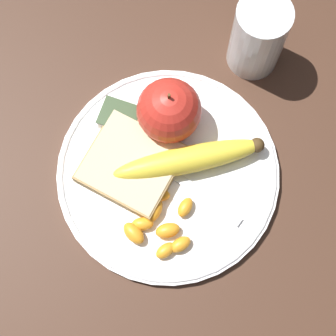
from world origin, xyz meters
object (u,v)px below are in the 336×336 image
juice_glass (258,38)px  jam_packet (119,117)px  plate (168,173)px  banana (189,159)px  bread_slice (132,164)px  apple (169,111)px  fork (173,174)px

juice_glass → jam_packet: 0.21m
plate → banana: 0.04m
plate → banana: size_ratio=1.56×
bread_slice → juice_glass: bearing=-115.7°
plate → apple: 0.08m
plate → bread_slice: bread_slice is taller
bread_slice → jam_packet: same height
plate → apple: bearing=-71.6°
juice_glass → fork: juice_glass is taller
fork → jam_packet: jam_packet is taller
banana → bread_slice: (0.07, 0.03, -0.01)m
apple → banana: size_ratio=0.50×
juice_glass → banana: (0.03, 0.18, -0.02)m
apple → bread_slice: bearing=71.5°
plate → bread_slice: (0.05, 0.01, 0.02)m
apple → fork: size_ratio=0.52×
plate → bread_slice: size_ratio=2.28×
banana → fork: banana is taller
banana → bread_slice: bearing=22.8°
apple → jam_packet: (0.06, 0.02, -0.03)m
juice_glass → apple: bearing=60.6°
banana → fork: (0.01, 0.02, -0.02)m
banana → juice_glass: bearing=-100.3°
bread_slice → apple: bearing=-108.5°
juice_glass → jam_packet: bearing=48.1°
plate → jam_packet: (0.08, -0.05, 0.01)m
juice_glass → bread_slice: size_ratio=0.91×
apple → bread_slice: (0.02, 0.07, -0.03)m
juice_glass → jam_packet: juice_glass is taller
apple → plate: bearing=108.4°
juice_glass → jam_packet: size_ratio=2.33×
jam_packet → juice_glass: bearing=-131.9°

